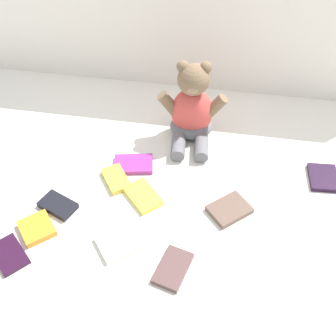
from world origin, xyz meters
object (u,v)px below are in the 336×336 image
book_case_7 (9,255)px  book_case_0 (117,243)px  book_case_4 (116,179)px  book_case_5 (134,164)px  book_case_2 (143,196)px  book_case_3 (58,205)px  book_case_1 (323,178)px  teddy_bear (192,111)px  book_case_6 (229,209)px  book_case_8 (37,228)px  book_case_9 (173,268)px

book_case_7 → book_case_0: bearing=149.1°
book_case_4 → book_case_5: size_ratio=0.88×
book_case_5 → book_case_0: bearing=173.0°
book_case_2 → book_case_5: size_ratio=0.96×
book_case_3 → book_case_5: size_ratio=0.87×
book_case_5 → book_case_3: bearing=126.7°
book_case_0 → book_case_3: 0.24m
book_case_1 → book_case_4: 0.68m
book_case_3 → book_case_4: bearing=154.9°
teddy_bear → book_case_6: bearing=-69.0°
teddy_bear → book_case_7: size_ratio=2.48×
book_case_0 → book_case_4: (-0.06, 0.24, 0.00)m
book_case_6 → book_case_8: bearing=64.8°
book_case_3 → book_case_6: bearing=120.4°
book_case_1 → book_case_7: bearing=-157.7°
book_case_1 → book_case_5: size_ratio=0.89×
book_case_5 → book_case_9: 0.41m
book_case_5 → book_case_9: size_ratio=1.04×
teddy_bear → book_case_1: 0.49m
book_case_0 → book_case_3: book_case_3 is taller
book_case_4 → book_case_5: book_case_4 is taller
book_case_6 → book_case_7: (-0.60, -0.26, -0.00)m
book_case_6 → book_case_1: bearing=-99.8°
book_case_3 → book_case_9: size_ratio=0.90×
book_case_7 → book_case_8: size_ratio=1.22×
book_case_1 → book_case_4: size_ratio=1.02×
book_case_8 → book_case_6: bearing=65.5°
book_case_3 → book_case_7: (-0.08, -0.19, -0.00)m
book_case_9 → book_case_0: bearing=-2.9°
book_case_2 → book_case_4: bearing=108.2°
book_case_8 → book_case_5: bearing=102.9°
book_case_3 → book_case_8: size_ratio=1.15×
book_case_9 → book_case_7: bearing=18.6°
book_case_3 → book_case_4: same height
teddy_bear → book_case_1: teddy_bear is taller
book_case_5 → book_case_7: size_ratio=1.09×
book_case_2 → book_case_9: size_ratio=1.01×
book_case_2 → book_case_7: size_ratio=1.05×
book_case_3 → book_case_0: bearing=87.0°
book_case_5 → book_case_2: bearing=-166.8°
book_case_3 → book_case_9: book_case_3 is taller
book_case_4 → book_case_5: 0.09m
book_case_5 → book_case_8: bearing=132.6°
teddy_bear → book_case_7: (-0.44, -0.59, -0.10)m
book_case_4 → book_case_9: book_case_4 is taller
book_case_2 → book_case_6: 0.27m
book_case_0 → book_case_1: size_ratio=0.94×
book_case_8 → book_case_4: bearing=100.6°
book_case_2 → book_case_4: size_ratio=1.10×
book_case_6 → book_case_0: bearing=77.8°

